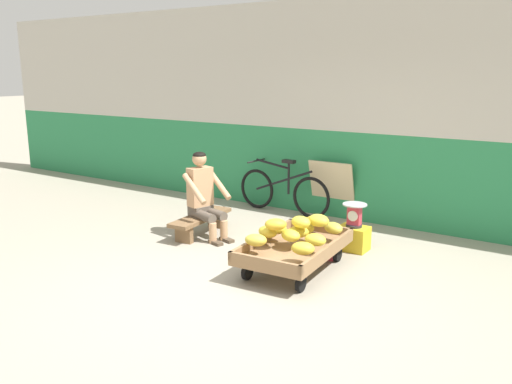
{
  "coord_description": "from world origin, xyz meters",
  "views": [
    {
      "loc": [
        2.96,
        -4.02,
        2.19
      ],
      "look_at": [
        -0.48,
        1.19,
        0.75
      ],
      "focal_mm": 37.13,
      "sensor_mm": 36.0,
      "label": 1
    }
  ],
  "objects_px": {
    "vendor_seated": "(204,195)",
    "sign_board": "(332,189)",
    "banana_cart": "(295,250)",
    "weighing_scale": "(354,215)",
    "plastic_crate": "(353,238)",
    "bicycle_near_left": "(283,191)",
    "low_bench": "(201,220)",
    "shopping_bag": "(328,249)"
  },
  "relations": [
    {
      "from": "vendor_seated",
      "to": "sign_board",
      "type": "distance_m",
      "value": 2.08
    },
    {
      "from": "weighing_scale",
      "to": "bicycle_near_left",
      "type": "relative_size",
      "value": 0.18
    },
    {
      "from": "sign_board",
      "to": "weighing_scale",
      "type": "bearing_deg",
      "value": -54.29
    },
    {
      "from": "plastic_crate",
      "to": "weighing_scale",
      "type": "distance_m",
      "value": 0.3
    },
    {
      "from": "weighing_scale",
      "to": "bicycle_near_left",
      "type": "distance_m",
      "value": 1.93
    },
    {
      "from": "shopping_bag",
      "to": "bicycle_near_left",
      "type": "bearing_deg",
      "value": 135.36
    },
    {
      "from": "low_bench",
      "to": "bicycle_near_left",
      "type": "distance_m",
      "value": 1.63
    },
    {
      "from": "shopping_bag",
      "to": "weighing_scale",
      "type": "bearing_deg",
      "value": 75.58
    },
    {
      "from": "weighing_scale",
      "to": "bicycle_near_left",
      "type": "height_order",
      "value": "bicycle_near_left"
    },
    {
      "from": "plastic_crate",
      "to": "sign_board",
      "type": "height_order",
      "value": "sign_board"
    },
    {
      "from": "banana_cart",
      "to": "low_bench",
      "type": "xyz_separation_m",
      "value": [
        -1.71,
        0.44,
        -0.04
      ]
    },
    {
      "from": "shopping_bag",
      "to": "low_bench",
      "type": "bearing_deg",
      "value": -177.23
    },
    {
      "from": "plastic_crate",
      "to": "bicycle_near_left",
      "type": "distance_m",
      "value": 1.93
    },
    {
      "from": "banana_cart",
      "to": "low_bench",
      "type": "relative_size",
      "value": 1.33
    },
    {
      "from": "low_bench",
      "to": "weighing_scale",
      "type": "height_order",
      "value": "weighing_scale"
    },
    {
      "from": "banana_cart",
      "to": "weighing_scale",
      "type": "height_order",
      "value": "weighing_scale"
    },
    {
      "from": "vendor_seated",
      "to": "bicycle_near_left",
      "type": "relative_size",
      "value": 0.69
    },
    {
      "from": "plastic_crate",
      "to": "sign_board",
      "type": "bearing_deg",
      "value": 125.74
    },
    {
      "from": "weighing_scale",
      "to": "low_bench",
      "type": "bearing_deg",
      "value": -164.39
    },
    {
      "from": "weighing_scale",
      "to": "sign_board",
      "type": "height_order",
      "value": "sign_board"
    },
    {
      "from": "bicycle_near_left",
      "to": "weighing_scale",
      "type": "bearing_deg",
      "value": -32.2
    },
    {
      "from": "bicycle_near_left",
      "to": "low_bench",
      "type": "bearing_deg",
      "value": -102.71
    },
    {
      "from": "plastic_crate",
      "to": "vendor_seated",
      "type": "bearing_deg",
      "value": -163.02
    },
    {
      "from": "vendor_seated",
      "to": "plastic_crate",
      "type": "distance_m",
      "value": 2.03
    },
    {
      "from": "banana_cart",
      "to": "vendor_seated",
      "type": "height_order",
      "value": "vendor_seated"
    },
    {
      "from": "banana_cart",
      "to": "weighing_scale",
      "type": "relative_size",
      "value": 4.96
    },
    {
      "from": "plastic_crate",
      "to": "shopping_bag",
      "type": "relative_size",
      "value": 1.5
    },
    {
      "from": "low_bench",
      "to": "sign_board",
      "type": "distance_m",
      "value": 2.11
    },
    {
      "from": "plastic_crate",
      "to": "weighing_scale",
      "type": "bearing_deg",
      "value": -90.0
    },
    {
      "from": "bicycle_near_left",
      "to": "shopping_bag",
      "type": "distance_m",
      "value": 2.13
    },
    {
      "from": "shopping_bag",
      "to": "sign_board",
      "type": "bearing_deg",
      "value": 114.26
    },
    {
      "from": "low_bench",
      "to": "plastic_crate",
      "type": "height_order",
      "value": "plastic_crate"
    },
    {
      "from": "sign_board",
      "to": "low_bench",
      "type": "bearing_deg",
      "value": -121.79
    },
    {
      "from": "plastic_crate",
      "to": "sign_board",
      "type": "xyz_separation_m",
      "value": [
        -0.88,
        1.22,
        0.28
      ]
    },
    {
      "from": "weighing_scale",
      "to": "shopping_bag",
      "type": "distance_m",
      "value": 0.58
    },
    {
      "from": "plastic_crate",
      "to": "bicycle_near_left",
      "type": "relative_size",
      "value": 0.22
    },
    {
      "from": "vendor_seated",
      "to": "bicycle_near_left",
      "type": "height_order",
      "value": "vendor_seated"
    },
    {
      "from": "banana_cart",
      "to": "sign_board",
      "type": "bearing_deg",
      "value": 105.23
    },
    {
      "from": "plastic_crate",
      "to": "shopping_bag",
      "type": "distance_m",
      "value": 0.48
    },
    {
      "from": "shopping_bag",
      "to": "banana_cart",
      "type": "bearing_deg",
      "value": -106.35
    },
    {
      "from": "weighing_scale",
      "to": "vendor_seated",
      "type": "bearing_deg",
      "value": -163.05
    },
    {
      "from": "banana_cart",
      "to": "bicycle_near_left",
      "type": "height_order",
      "value": "bicycle_near_left"
    }
  ]
}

